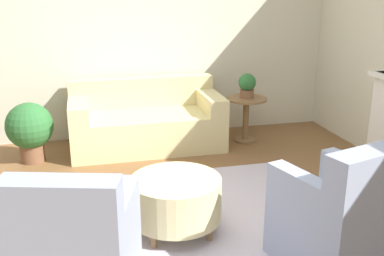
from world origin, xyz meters
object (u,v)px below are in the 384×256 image
Objects in this scene: armchair_left at (77,254)px; ottoman_table at (176,198)px; potted_plant_on_side_table at (247,85)px; couch at (146,123)px; armchair_right at (339,219)px; potted_plant_floor at (30,128)px; side_table at (246,112)px.

ottoman_table is at bearing 44.58° from armchair_left.
ottoman_table is at bearing -123.92° from potted_plant_on_side_table.
armchair_left is at bearing -106.26° from couch.
armchair_right reaches higher than potted_plant_floor.
ottoman_table is 1.07× the size of potted_plant_floor.
armchair_left reaches higher than ottoman_table.
armchair_left is 1.39× the size of potted_plant_floor.
armchair_right reaches higher than couch.
armchair_right is at bearing 0.00° from armchair_left.
ottoman_table is 2.39× the size of potted_plant_on_side_table.
side_table is 1.86× the size of potted_plant_on_side_table.
potted_plant_on_side_table is (0.00, 0.00, 0.37)m from side_table.
couch is 1.42m from potted_plant_on_side_table.
ottoman_table is 1.28× the size of side_table.
potted_plant_floor reaches higher than ottoman_table.
side_table is 0.37m from potted_plant_on_side_table.
armchair_left is at bearing 180.00° from armchair_right.
armchair_left is at bearing -127.50° from potted_plant_on_side_table.
potted_plant_floor is (-1.36, 2.00, 0.11)m from ottoman_table.
couch is 2.20m from ottoman_table.
armchair_right is at bearing -37.07° from ottoman_table.
potted_plant_on_side_table reaches higher than ottoman_table.
potted_plant_on_side_table is at bearing 1.77° from potted_plant_floor.
armchair_left is (-0.87, -3.00, 0.08)m from couch.
side_table is at bearing 83.18° from armchair_right.
ottoman_table is at bearing -91.67° from couch.
armchair_right is (1.87, 0.00, 0.00)m from armchair_left.
armchair_right is at bearing -96.82° from side_table.
potted_plant_on_side_table is (0.34, 2.88, 0.38)m from armchair_right.
ottoman_table is (0.81, 0.80, -0.09)m from armchair_left.
potted_plant_on_side_table is at bearing 52.50° from armchair_left.
couch is 3.12m from armchair_left.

